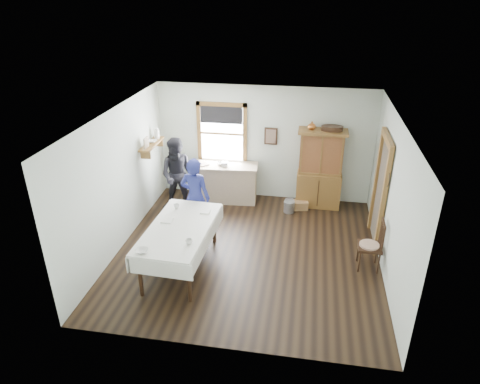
# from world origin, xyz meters

# --- Properties ---
(room) EXTENTS (5.01, 5.01, 2.70)m
(room) POSITION_xyz_m (0.00, 0.00, 1.35)
(room) COLOR black
(room) RESTS_ON ground
(window) EXTENTS (1.18, 0.07, 1.48)m
(window) POSITION_xyz_m (-1.00, 2.47, 1.63)
(window) COLOR white
(window) RESTS_ON room
(doorway) EXTENTS (0.09, 1.14, 2.22)m
(doorway) POSITION_xyz_m (2.46, 0.85, 1.16)
(doorway) COLOR #4B4135
(doorway) RESTS_ON room
(wall_shelf) EXTENTS (0.24, 1.00, 0.44)m
(wall_shelf) POSITION_xyz_m (-2.37, 1.54, 1.57)
(wall_shelf) COLOR brown
(wall_shelf) RESTS_ON room
(framed_picture) EXTENTS (0.30, 0.04, 0.40)m
(framed_picture) POSITION_xyz_m (0.15, 2.46, 1.55)
(framed_picture) COLOR #331D11
(framed_picture) RESTS_ON room
(rug_beater) EXTENTS (0.01, 0.27, 0.27)m
(rug_beater) POSITION_xyz_m (2.45, 0.30, 1.72)
(rug_beater) COLOR black
(rug_beater) RESTS_ON room
(work_counter) EXTENTS (1.63, 0.72, 0.91)m
(work_counter) POSITION_xyz_m (-0.90, 2.11, 0.46)
(work_counter) COLOR tan
(work_counter) RESTS_ON room
(china_hutch) EXTENTS (1.08, 0.52, 1.83)m
(china_hutch) POSITION_xyz_m (1.32, 2.21, 0.92)
(china_hutch) COLOR brown
(china_hutch) RESTS_ON room
(dining_table) EXTENTS (1.19, 2.13, 0.83)m
(dining_table) POSITION_xyz_m (-1.13, -0.67, 0.42)
(dining_table) COLOR white
(dining_table) RESTS_ON room
(spindle_chair) EXTENTS (0.46, 0.46, 0.98)m
(spindle_chair) POSITION_xyz_m (2.24, -0.14, 0.49)
(spindle_chair) COLOR #331D11
(spindle_chair) RESTS_ON room
(pail) EXTENTS (0.31, 0.31, 0.26)m
(pail) POSITION_xyz_m (0.69, 1.76, 0.13)
(pail) COLOR #A3A7AC
(pail) RESTS_ON room
(wicker_basket) EXTENTS (0.38, 0.30, 0.20)m
(wicker_basket) POSITION_xyz_m (0.93, 1.95, 0.10)
(wicker_basket) COLOR #9B7246
(wicker_basket) RESTS_ON room
(woman_blue) EXTENTS (0.62, 0.45, 1.56)m
(woman_blue) POSITION_xyz_m (-1.15, 0.49, 0.78)
(woman_blue) COLOR navy
(woman_blue) RESTS_ON room
(figure_dark) EXTENTS (0.81, 0.65, 1.59)m
(figure_dark) POSITION_xyz_m (-1.80, 1.48, 0.79)
(figure_dark) COLOR black
(figure_dark) RESTS_ON room
(table_cup_a) EXTENTS (0.14, 0.14, 0.09)m
(table_cup_a) POSITION_xyz_m (-0.81, -1.17, 0.88)
(table_cup_a) COLOR silver
(table_cup_a) RESTS_ON dining_table
(table_cup_b) EXTENTS (0.11, 0.11, 0.10)m
(table_cup_b) POSITION_xyz_m (-1.38, -0.02, 0.88)
(table_cup_b) COLOR silver
(table_cup_b) RESTS_ON dining_table
(table_bowl) EXTENTS (0.25, 0.25, 0.06)m
(table_bowl) POSITION_xyz_m (-1.49, -1.53, 0.86)
(table_bowl) COLOR silver
(table_bowl) RESTS_ON dining_table
(counter_book) EXTENTS (0.30, 0.30, 0.02)m
(counter_book) POSITION_xyz_m (-1.47, 1.99, 0.92)
(counter_book) COLOR #765D4F
(counter_book) RESTS_ON work_counter
(counter_bowl) EXTENTS (0.20, 0.20, 0.06)m
(counter_bowl) POSITION_xyz_m (-0.96, 2.10, 0.94)
(counter_bowl) COLOR silver
(counter_bowl) RESTS_ON work_counter
(shelf_bowl) EXTENTS (0.22, 0.22, 0.05)m
(shelf_bowl) POSITION_xyz_m (-2.37, 1.55, 1.60)
(shelf_bowl) COLOR silver
(shelf_bowl) RESTS_ON wall_shelf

